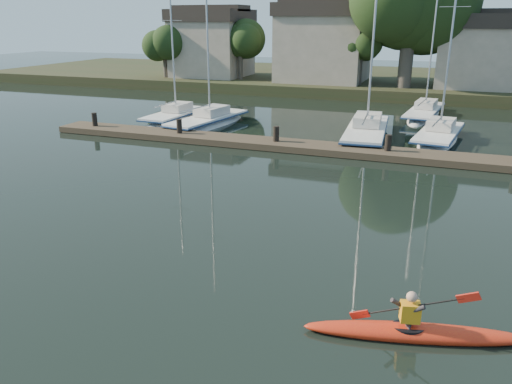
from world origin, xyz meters
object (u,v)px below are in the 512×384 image
(sailboat_2, at_px, (365,141))
(sailboat_6, at_px, (424,119))
(sailboat_0, at_px, (175,123))
(dock, at_px, (330,149))
(sailboat_1, at_px, (208,129))
(sailboat_3, at_px, (438,144))
(kayak, at_px, (414,330))

(sailboat_2, distance_m, sailboat_6, 9.03)
(sailboat_0, bearing_deg, dock, -20.05)
(dock, bearing_deg, sailboat_2, 72.81)
(dock, relative_size, sailboat_6, 2.32)
(sailboat_0, distance_m, sailboat_1, 3.03)
(sailboat_1, xyz_separation_m, sailboat_6, (13.37, 8.55, 0.02))
(sailboat_0, xyz_separation_m, sailboat_2, (13.38, -0.75, -0.01))
(dock, height_order, sailboat_6, sailboat_6)
(dock, bearing_deg, sailboat_6, 71.63)
(sailboat_3, relative_size, sailboat_6, 0.87)
(kayak, height_order, dock, kayak)
(dock, distance_m, sailboat_6, 13.42)
(sailboat_1, bearing_deg, sailboat_0, 174.63)
(sailboat_0, relative_size, sailboat_1, 0.83)
(dock, xyz_separation_m, sailboat_3, (5.38, 4.88, -0.39))
(sailboat_2, bearing_deg, sailboat_1, 176.13)
(kayak, bearing_deg, sailboat_2, 87.34)
(sailboat_2, relative_size, sailboat_3, 1.26)
(kayak, distance_m, sailboat_2, 20.08)
(dock, height_order, sailboat_0, sailboat_0)
(sailboat_2, bearing_deg, kayak, -82.40)
(sailboat_1, distance_m, sailboat_3, 14.55)
(sailboat_0, bearing_deg, kayak, -47.39)
(dock, xyz_separation_m, sailboat_1, (-9.15, 4.17, -0.39))
(kayak, xyz_separation_m, sailboat_0, (-17.40, 20.42, -0.38))
(sailboat_0, bearing_deg, sailboat_1, -12.40)
(dock, height_order, sailboat_2, sailboat_2)
(dock, xyz_separation_m, sailboat_0, (-12.08, 4.94, -0.39))
(dock, xyz_separation_m, sailboat_2, (1.30, 4.19, -0.41))
(sailboat_1, bearing_deg, sailboat_2, 9.29)
(kayak, xyz_separation_m, sailboat_1, (-14.46, 19.66, -0.38))
(kayak, height_order, sailboat_3, sailboat_3)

